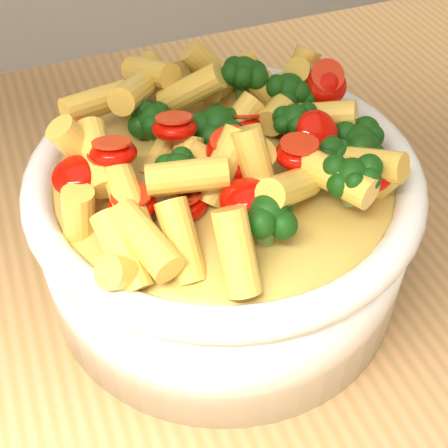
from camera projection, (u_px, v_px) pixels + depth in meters
name	position (u px, v px, depth m)	size (l,w,h in m)	color
table	(333.00, 339.00, 0.58)	(1.20, 0.80, 0.90)	#B27D4C
serving_bowl	(224.00, 223.00, 0.45)	(0.27, 0.27, 0.12)	white
pasta_salad	(224.00, 143.00, 0.40)	(0.21, 0.21, 0.05)	#E9AE49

